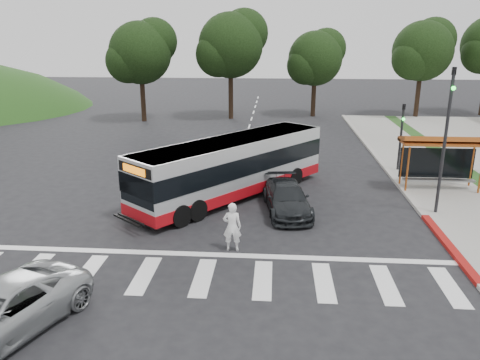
# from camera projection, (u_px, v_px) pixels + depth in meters

# --- Properties ---
(ground) EXTENTS (140.00, 140.00, 0.00)m
(ground) POSITION_uv_depth(u_px,v_px,m) (220.00, 221.00, 20.39)
(ground) COLOR black
(ground) RESTS_ON ground
(sidewalk_east) EXTENTS (4.00, 40.00, 0.12)m
(sidewalk_east) POSITION_uv_depth(u_px,v_px,m) (424.00, 173.00, 27.19)
(sidewalk_east) COLOR gray
(sidewalk_east) RESTS_ON ground
(curb_east) EXTENTS (0.30, 40.00, 0.15)m
(curb_east) POSITION_uv_depth(u_px,v_px,m) (389.00, 172.00, 27.33)
(curb_east) COLOR #9E9991
(curb_east) RESTS_ON ground
(curb_east_red) EXTENTS (0.32, 6.00, 0.15)m
(curb_east_red) POSITION_uv_depth(u_px,v_px,m) (449.00, 246.00, 17.81)
(curb_east_red) COLOR maroon
(curb_east_red) RESTS_ON ground
(crosswalk_ladder) EXTENTS (18.00, 2.60, 0.01)m
(crosswalk_ladder) POSITION_uv_depth(u_px,v_px,m) (203.00, 277.00, 15.62)
(crosswalk_ladder) COLOR silver
(crosswalk_ladder) RESTS_ON ground
(bus_shelter) EXTENTS (4.20, 1.60, 2.86)m
(bus_shelter) POSITION_uv_depth(u_px,v_px,m) (442.00, 146.00, 23.76)
(bus_shelter) COLOR #A54E1B
(bus_shelter) RESTS_ON sidewalk_east
(traffic_signal_ne_tall) EXTENTS (0.18, 0.37, 6.50)m
(traffic_signal_ne_tall) POSITION_uv_depth(u_px,v_px,m) (446.00, 130.00, 19.96)
(traffic_signal_ne_tall) COLOR black
(traffic_signal_ne_tall) RESTS_ON ground
(traffic_signal_ne_short) EXTENTS (0.18, 0.37, 4.00)m
(traffic_signal_ne_short) POSITION_uv_depth(u_px,v_px,m) (402.00, 130.00, 27.04)
(traffic_signal_ne_short) COLOR black
(traffic_signal_ne_short) RESTS_ON ground
(tree_ne_a) EXTENTS (6.16, 5.74, 9.30)m
(tree_ne_a) POSITION_uv_depth(u_px,v_px,m) (423.00, 50.00, 44.04)
(tree_ne_a) COLOR black
(tree_ne_a) RESTS_ON parking_lot
(tree_north_a) EXTENTS (6.60, 6.15, 10.17)m
(tree_north_a) POSITION_uv_depth(u_px,v_px,m) (231.00, 44.00, 43.29)
(tree_north_a) COLOR black
(tree_north_a) RESTS_ON ground
(tree_north_b) EXTENTS (5.72, 5.33, 8.43)m
(tree_north_b) POSITION_uv_depth(u_px,v_px,m) (316.00, 58.00, 44.98)
(tree_north_b) COLOR black
(tree_north_b) RESTS_ON ground
(tree_north_c) EXTENTS (6.16, 5.74, 9.30)m
(tree_north_c) POSITION_uv_depth(u_px,v_px,m) (141.00, 52.00, 42.15)
(tree_north_c) COLOR black
(tree_north_c) RESTS_ON ground
(transit_bus) EXTENTS (9.03, 10.27, 2.91)m
(transit_bus) POSITION_uv_depth(u_px,v_px,m) (233.00, 168.00, 23.05)
(transit_bus) COLOR silver
(transit_bus) RESTS_ON ground
(pedestrian) EXTENTS (0.70, 0.47, 1.89)m
(pedestrian) POSITION_uv_depth(u_px,v_px,m) (232.00, 227.00, 17.35)
(pedestrian) COLOR white
(pedestrian) RESTS_ON ground
(dark_sedan) EXTENTS (2.47, 4.77, 1.32)m
(dark_sedan) POSITION_uv_depth(u_px,v_px,m) (287.00, 198.00, 21.24)
(dark_sedan) COLOR black
(dark_sedan) RESTS_ON ground
(silver_suv_south) EXTENTS (4.02, 5.59, 1.41)m
(silver_suv_south) POSITION_uv_depth(u_px,v_px,m) (0.00, 311.00, 12.47)
(silver_suv_south) COLOR #ACB0B2
(silver_suv_south) RESTS_ON ground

